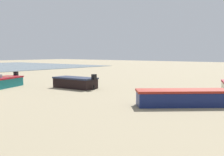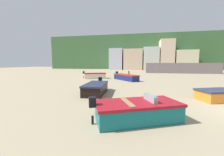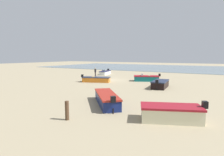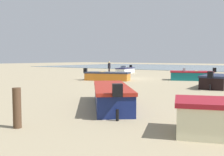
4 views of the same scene
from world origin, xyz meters
name	(u,v)px [view 1 (image 1 of 4)]	position (x,y,z in m)	size (l,w,h in m)	color
boat_navy_3	(182,98)	(-7.56, 12.81, 0.44)	(4.17, 4.50, 1.18)	navy
boat_teal_4	(2,82)	(-5.64, -1.82, 0.43)	(4.06, 3.07, 1.15)	#136B71
boat_black_5	(75,83)	(-9.11, 3.09, 0.44)	(1.84, 3.89, 1.18)	black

